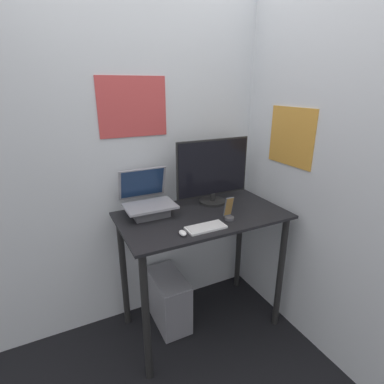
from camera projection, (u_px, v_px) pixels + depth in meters
ground_plane at (222, 352)px, 2.17m from camera, size 12.00×12.00×0.00m
wall_back at (178, 156)px, 2.35m from camera, size 6.00×0.06×2.60m
wall_side_right at (314, 168)px, 2.01m from camera, size 0.06×6.00×2.60m
desk at (202, 237)px, 2.18m from camera, size 1.17×0.65×0.96m
laptop at (149, 204)px, 2.09m from camera, size 0.35×0.31×0.31m
monitor at (213, 173)px, 2.25m from camera, size 0.59×0.20×0.49m
keyboard at (206, 227)px, 1.90m from camera, size 0.26×0.12×0.02m
mouse at (183, 233)px, 1.82m from camera, size 0.04×0.07×0.03m
cell_phone at (229, 213)px, 2.02m from camera, size 0.06×0.07×0.16m
computer_tower at (169, 300)px, 2.38m from camera, size 0.23×0.43×0.42m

